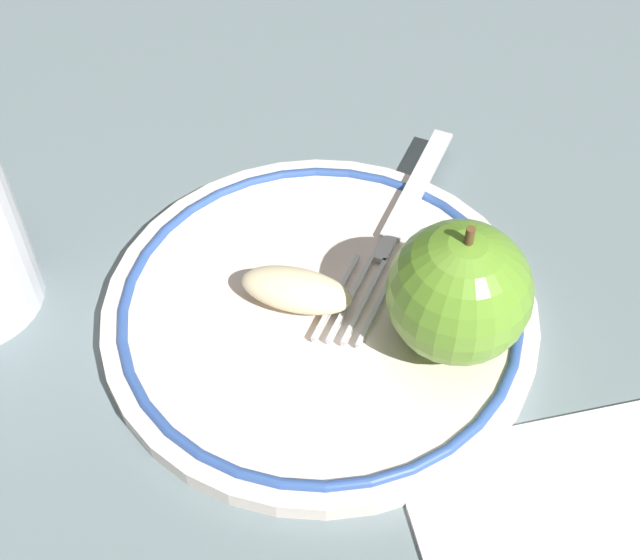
% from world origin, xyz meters
% --- Properties ---
extents(ground_plane, '(2.00, 2.00, 0.00)m').
position_xyz_m(ground_plane, '(0.00, 0.00, 0.00)').
color(ground_plane, slate).
extents(plate, '(0.24, 0.24, 0.01)m').
position_xyz_m(plate, '(0.01, 0.01, 0.01)').
color(plate, silver).
rests_on(plate, ground_plane).
extents(apple_red_whole, '(0.07, 0.07, 0.08)m').
position_xyz_m(apple_red_whole, '(0.02, 0.08, 0.05)').
color(apple_red_whole, '#60942A').
rests_on(apple_red_whole, plate).
extents(apple_slice_front, '(0.03, 0.06, 0.02)m').
position_xyz_m(apple_slice_front, '(0.01, -0.01, 0.02)').
color(apple_slice_front, beige).
rests_on(apple_slice_front, plate).
extents(fork, '(0.18, 0.06, 0.00)m').
position_xyz_m(fork, '(-0.06, 0.04, 0.02)').
color(fork, silver).
rests_on(fork, plate).
extents(napkin_folded, '(0.18, 0.19, 0.01)m').
position_xyz_m(napkin_folded, '(0.11, 0.15, 0.00)').
color(napkin_folded, white).
rests_on(napkin_folded, ground_plane).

